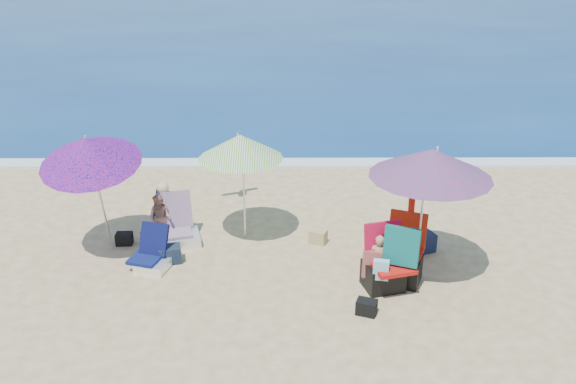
{
  "coord_description": "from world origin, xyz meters",
  "views": [
    {
      "loc": [
        -0.34,
        -7.26,
        4.66
      ],
      "look_at": [
        -0.3,
        1.0,
        1.1
      ],
      "focal_mm": 38.29,
      "sensor_mm": 36.0,
      "label": 1
    }
  ],
  "objects_px": {
    "umbrella_blue": "(88,151)",
    "camp_chair_left": "(384,270)",
    "camp_chair_right": "(402,259)",
    "person_left": "(161,217)",
    "chair_navy": "(152,257)",
    "umbrella_striped": "(240,147)",
    "person_center": "(381,262)",
    "chair_rainbow": "(179,230)",
    "umbrella_turquoise": "(431,163)",
    "furled_umbrella": "(412,213)"
  },
  "relations": [
    {
      "from": "umbrella_blue",
      "to": "umbrella_striped",
      "type": "bearing_deg",
      "value": 13.82
    },
    {
      "from": "umbrella_blue",
      "to": "chair_rainbow",
      "type": "height_order",
      "value": "umbrella_blue"
    },
    {
      "from": "person_left",
      "to": "person_center",
      "type": "bearing_deg",
      "value": -23.43
    },
    {
      "from": "chair_navy",
      "to": "person_center",
      "type": "height_order",
      "value": "person_center"
    },
    {
      "from": "umbrella_blue",
      "to": "camp_chair_left",
      "type": "relative_size",
      "value": 2.19
    },
    {
      "from": "camp_chair_left",
      "to": "umbrella_blue",
      "type": "bearing_deg",
      "value": 166.23
    },
    {
      "from": "umbrella_striped",
      "to": "chair_rainbow",
      "type": "relative_size",
      "value": 2.26
    },
    {
      "from": "person_left",
      "to": "umbrella_striped",
      "type": "bearing_deg",
      "value": 4.27
    },
    {
      "from": "chair_navy",
      "to": "person_left",
      "type": "bearing_deg",
      "value": 90.2
    },
    {
      "from": "umbrella_turquoise",
      "to": "chair_navy",
      "type": "distance_m",
      "value": 4.27
    },
    {
      "from": "umbrella_striped",
      "to": "camp_chair_left",
      "type": "distance_m",
      "value": 2.9
    },
    {
      "from": "camp_chair_left",
      "to": "person_left",
      "type": "distance_m",
      "value": 3.68
    },
    {
      "from": "chair_rainbow",
      "to": "camp_chair_right",
      "type": "height_order",
      "value": "camp_chair_right"
    },
    {
      "from": "chair_navy",
      "to": "umbrella_striped",
      "type": "bearing_deg",
      "value": 37.69
    },
    {
      "from": "camp_chair_left",
      "to": "person_left",
      "type": "bearing_deg",
      "value": 156.3
    },
    {
      "from": "chair_rainbow",
      "to": "person_center",
      "type": "height_order",
      "value": "person_center"
    },
    {
      "from": "umbrella_turquoise",
      "to": "chair_navy",
      "type": "height_order",
      "value": "umbrella_turquoise"
    },
    {
      "from": "person_center",
      "to": "chair_rainbow",
      "type": "bearing_deg",
      "value": 156.04
    },
    {
      "from": "umbrella_turquoise",
      "to": "furled_umbrella",
      "type": "relative_size",
      "value": 1.68
    },
    {
      "from": "camp_chair_left",
      "to": "camp_chair_right",
      "type": "distance_m",
      "value": 0.32
    },
    {
      "from": "chair_rainbow",
      "to": "camp_chair_left",
      "type": "xyz_separation_m",
      "value": [
        3.09,
        -1.39,
        0.08
      ]
    },
    {
      "from": "umbrella_turquoise",
      "to": "camp_chair_left",
      "type": "xyz_separation_m",
      "value": [
        -0.61,
        -0.41,
        -1.44
      ]
    },
    {
      "from": "person_left",
      "to": "umbrella_blue",
      "type": "bearing_deg",
      "value": -153.44
    },
    {
      "from": "umbrella_striped",
      "to": "camp_chair_right",
      "type": "relative_size",
      "value": 1.8
    },
    {
      "from": "umbrella_turquoise",
      "to": "camp_chair_left",
      "type": "relative_size",
      "value": 2.35
    },
    {
      "from": "person_center",
      "to": "umbrella_striped",
      "type": "bearing_deg",
      "value": 142.77
    },
    {
      "from": "camp_chair_right",
      "to": "chair_navy",
      "type": "bearing_deg",
      "value": 173.41
    },
    {
      "from": "umbrella_blue",
      "to": "camp_chair_left",
      "type": "distance_m",
      "value": 4.59
    },
    {
      "from": "chair_navy",
      "to": "person_left",
      "type": "height_order",
      "value": "person_left"
    },
    {
      "from": "person_left",
      "to": "furled_umbrella",
      "type": "bearing_deg",
      "value": -7.97
    },
    {
      "from": "umbrella_turquoise",
      "to": "chair_rainbow",
      "type": "bearing_deg",
      "value": 165.12
    },
    {
      "from": "umbrella_turquoise",
      "to": "umbrella_striped",
      "type": "bearing_deg",
      "value": 156.49
    },
    {
      "from": "camp_chair_right",
      "to": "person_left",
      "type": "xyz_separation_m",
      "value": [
        -3.64,
        1.32,
        0.05
      ]
    },
    {
      "from": "person_left",
      "to": "chair_navy",
      "type": "bearing_deg",
      "value": -89.8
    },
    {
      "from": "umbrella_blue",
      "to": "person_center",
      "type": "xyz_separation_m",
      "value": [
        4.2,
        -1.0,
        -1.29
      ]
    },
    {
      "from": "chair_navy",
      "to": "person_left",
      "type": "relative_size",
      "value": 0.74
    },
    {
      "from": "umbrella_turquoise",
      "to": "chair_rainbow",
      "type": "xyz_separation_m",
      "value": [
        -3.7,
        0.98,
        -1.51
      ]
    },
    {
      "from": "umbrella_turquoise",
      "to": "camp_chair_left",
      "type": "distance_m",
      "value": 1.61
    },
    {
      "from": "umbrella_turquoise",
      "to": "umbrella_striped",
      "type": "xyz_separation_m",
      "value": [
        -2.68,
        1.17,
        -0.16
      ]
    },
    {
      "from": "person_center",
      "to": "umbrella_turquoise",
      "type": "bearing_deg",
      "value": 28.92
    },
    {
      "from": "person_left",
      "to": "camp_chair_right",
      "type": "bearing_deg",
      "value": -19.99
    },
    {
      "from": "chair_navy",
      "to": "person_center",
      "type": "bearing_deg",
      "value": -9.15
    },
    {
      "from": "umbrella_striped",
      "to": "person_left",
      "type": "height_order",
      "value": "umbrella_striped"
    },
    {
      "from": "furled_umbrella",
      "to": "person_left",
      "type": "bearing_deg",
      "value": 172.03
    },
    {
      "from": "umbrella_blue",
      "to": "person_center",
      "type": "bearing_deg",
      "value": -13.4
    },
    {
      "from": "umbrella_turquoise",
      "to": "person_center",
      "type": "height_order",
      "value": "umbrella_turquoise"
    },
    {
      "from": "umbrella_striped",
      "to": "umbrella_blue",
      "type": "xyz_separation_m",
      "value": [
        -2.18,
        -0.54,
        0.12
      ]
    },
    {
      "from": "chair_rainbow",
      "to": "person_center",
      "type": "distance_m",
      "value": 3.33
    },
    {
      "from": "chair_navy",
      "to": "camp_chair_right",
      "type": "xyz_separation_m",
      "value": [
        3.63,
        -0.42,
        0.19
      ]
    },
    {
      "from": "umbrella_blue",
      "to": "chair_rainbow",
      "type": "distance_m",
      "value": 1.91
    }
  ]
}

